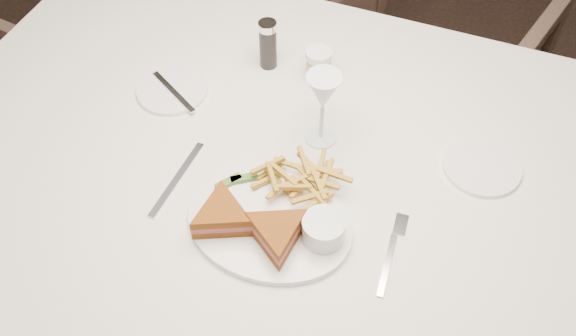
% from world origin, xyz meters
% --- Properties ---
extents(table, '(1.71, 1.20, 0.75)m').
position_xyz_m(table, '(0.03, 0.12, 0.38)').
color(table, silver).
rests_on(table, ground).
extents(chair_far, '(0.78, 0.75, 0.69)m').
position_xyz_m(chair_far, '(0.07, 0.95, 0.35)').
color(chair_far, '#4D392F').
rests_on(chair_far, ground).
extents(table_setting, '(0.85, 0.60, 0.18)m').
position_xyz_m(table_setting, '(0.03, 0.06, 0.79)').
color(table_setting, white).
rests_on(table_setting, table).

